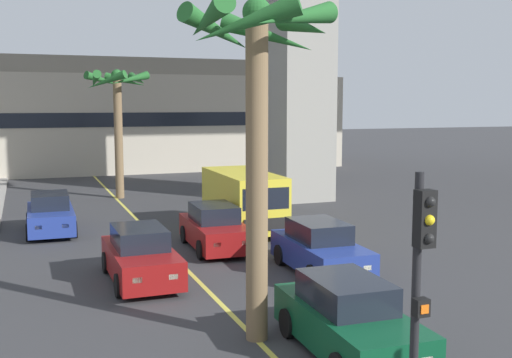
{
  "coord_description": "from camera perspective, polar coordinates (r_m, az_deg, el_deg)",
  "views": [
    {
      "loc": [
        -4.56,
        1.89,
        5.1
      ],
      "look_at": [
        0.0,
        14.0,
        3.51
      ],
      "focal_mm": 43.54,
      "sensor_mm": 36.0,
      "label": 1
    }
  ],
  "objects": [
    {
      "name": "car_queue_fourth",
      "position": [
        18.91,
        5.9,
        -6.43
      ],
      "size": [
        1.94,
        4.16,
        1.56
      ],
      "color": "navy",
      "rests_on": "ground"
    },
    {
      "name": "lane_stripe_center",
      "position": [
        23.14,
        -8.8,
        -5.81
      ],
      "size": [
        0.14,
        56.0,
        0.01
      ],
      "primitive_type": "cube",
      "color": "#DBCC4C",
      "rests_on": "ground"
    },
    {
      "name": "car_queue_fifth",
      "position": [
        13.06,
        8.46,
        -12.67
      ],
      "size": [
        1.93,
        4.15,
        1.56
      ],
      "color": "#0C4728",
      "rests_on": "ground"
    },
    {
      "name": "delivery_van",
      "position": [
        24.81,
        -1.19,
        -1.85
      ],
      "size": [
        2.21,
        5.27,
        2.36
      ],
      "color": "yellow",
      "rests_on": "ground"
    },
    {
      "name": "traffic_light_median_near",
      "position": [
        8.64,
        14.78,
        -9.26
      ],
      "size": [
        0.24,
        0.37,
        4.2
      ],
      "color": "black",
      "rests_on": "ground"
    },
    {
      "name": "palm_tree_near_median",
      "position": [
        33.96,
        -12.65,
        7.25
      ],
      "size": [
        3.42,
        3.53,
        6.87
      ],
      "color": "brown",
      "rests_on": "ground"
    },
    {
      "name": "car_queue_second",
      "position": [
        25.82,
        -18.37,
        -3.13
      ],
      "size": [
        1.88,
        4.12,
        1.56
      ],
      "color": "navy",
      "rests_on": "ground"
    },
    {
      "name": "car_queue_third",
      "position": [
        18.23,
        -10.56,
        -7.02
      ],
      "size": [
        1.85,
        4.11,
        1.56
      ],
      "color": "maroon",
      "rests_on": "ground"
    },
    {
      "name": "car_queue_front",
      "position": [
        21.87,
        -3.81,
        -4.57
      ],
      "size": [
        1.94,
        4.15,
        1.56
      ],
      "color": "maroon",
      "rests_on": "ground"
    },
    {
      "name": "palm_tree_mid_median",
      "position": [
        12.96,
        0.06,
        8.75
      ],
      "size": [
        3.19,
        3.3,
        7.24
      ],
      "color": "brown",
      "rests_on": "ground"
    },
    {
      "name": "pier_building_backdrop",
      "position": [
        48.53,
        -15.31,
        5.58
      ],
      "size": [
        39.09,
        8.04,
        8.35
      ],
      "color": "#BCB29E",
      "rests_on": "ground"
    }
  ]
}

